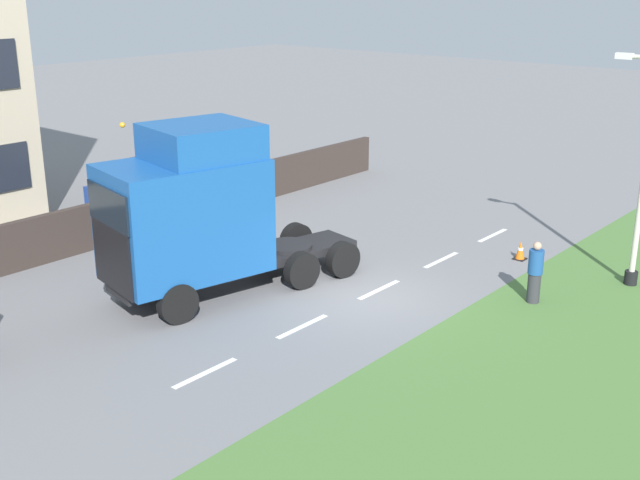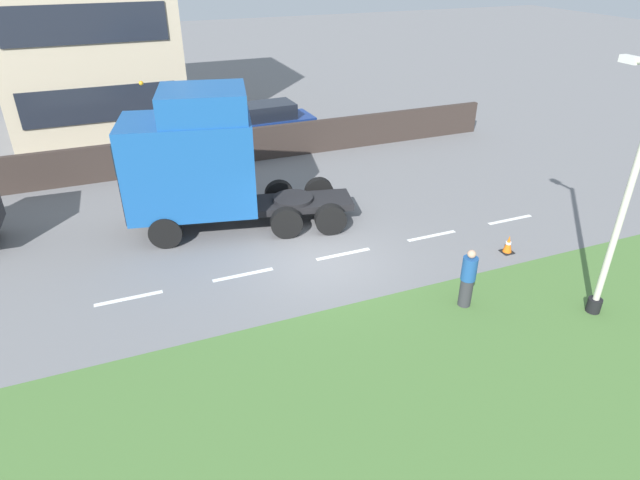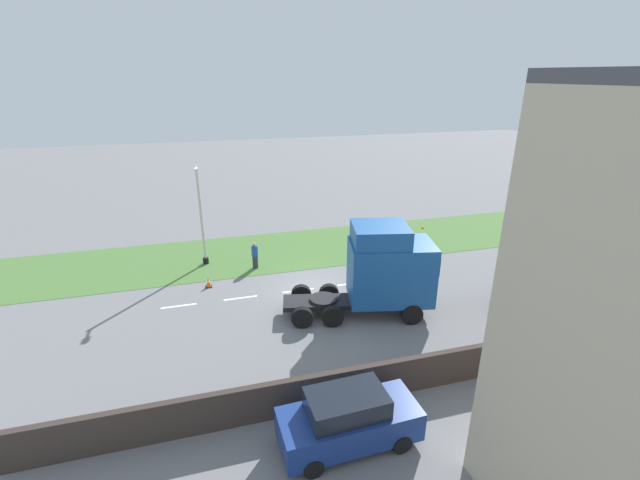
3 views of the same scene
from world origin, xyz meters
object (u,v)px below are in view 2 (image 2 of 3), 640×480
object	(u,v)px
pedestrian	(468,279)
traffic_cone_lead	(508,244)
parked_car	(266,125)
lorry_cab	(199,162)
lamp_post	(619,212)

from	to	relation	value
pedestrian	traffic_cone_lead	world-z (taller)	pedestrian
parked_car	pedestrian	distance (m)	14.45
parked_car	lorry_cab	bearing A→B (deg)	147.05
pedestrian	lamp_post	bearing A→B (deg)	-115.80
parked_car	traffic_cone_lead	distance (m)	13.21
parked_car	traffic_cone_lead	size ratio (longest dim) A/B	7.92
lorry_cab	traffic_cone_lead	world-z (taller)	lorry_cab
lamp_post	pedestrian	distance (m)	3.87
lamp_post	traffic_cone_lead	distance (m)	4.17
lorry_cab	lamp_post	bearing A→B (deg)	-122.82
parked_car	traffic_cone_lead	xyz separation A→B (m)	(-12.56, -4.04, -0.70)
parked_car	lamp_post	size ratio (longest dim) A/B	0.73
parked_car	pedestrian	xyz separation A→B (m)	(-14.40, -1.14, -0.15)
parked_car	traffic_cone_lead	world-z (taller)	parked_car
pedestrian	traffic_cone_lead	size ratio (longest dim) A/B	2.91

